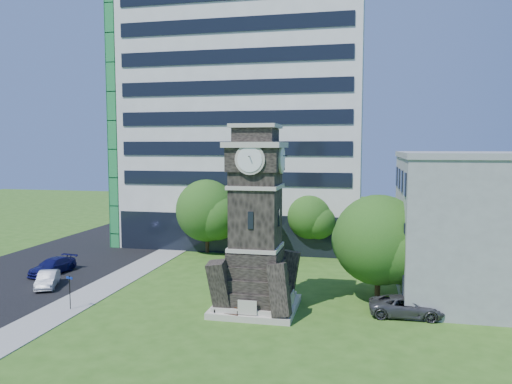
% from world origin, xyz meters
% --- Properties ---
extents(ground, '(160.00, 160.00, 0.00)m').
position_xyz_m(ground, '(0.00, 0.00, 0.00)').
color(ground, '#305A19').
rests_on(ground, ground).
extents(sidewalk, '(3.00, 70.00, 0.06)m').
position_xyz_m(sidewalk, '(-9.50, 5.00, 0.03)').
color(sidewalk, gray).
rests_on(sidewalk, ground).
extents(street, '(14.00, 80.00, 0.02)m').
position_xyz_m(street, '(-18.00, 5.00, 0.01)').
color(street, black).
rests_on(street, ground).
extents(clock_tower, '(5.40, 5.40, 12.22)m').
position_xyz_m(clock_tower, '(3.00, 2.00, 5.28)').
color(clock_tower, beige).
rests_on(clock_tower, ground).
extents(office_tall, '(26.20, 15.11, 28.60)m').
position_xyz_m(office_tall, '(-3.20, 25.84, 14.22)').
color(office_tall, white).
rests_on(office_tall, ground).
extents(office_low, '(15.20, 12.20, 10.40)m').
position_xyz_m(office_low, '(19.97, 8.00, 5.21)').
color(office_low, '#9A9EA0').
rests_on(office_low, ground).
extents(car_street_mid, '(2.75, 3.94, 1.23)m').
position_xyz_m(car_street_mid, '(-13.77, 3.65, 0.62)').
color(car_street_mid, silver).
rests_on(car_street_mid, ground).
extents(car_street_north, '(2.46, 4.75, 1.32)m').
position_xyz_m(car_street_north, '(-15.87, 7.31, 0.66)').
color(car_street_north, '#11124E').
rests_on(car_street_north, ground).
extents(car_east_lot, '(4.76, 2.31, 1.31)m').
position_xyz_m(car_east_lot, '(12.69, 2.67, 0.65)').
color(car_east_lot, '#434247').
rests_on(car_east_lot, ground).
extents(park_bench, '(1.58, 0.42, 0.82)m').
position_xyz_m(park_bench, '(1.67, -0.20, 0.43)').
color(park_bench, black).
rests_on(park_bench, ground).
extents(street_sign, '(0.55, 0.06, 2.30)m').
position_xyz_m(street_sign, '(-8.99, -0.76, 1.44)').
color(street_sign, black).
rests_on(street_sign, ground).
extents(tree_nw, '(6.96, 6.32, 7.49)m').
position_xyz_m(tree_nw, '(-5.61, 18.40, 4.15)').
color(tree_nw, '#332114').
rests_on(tree_nw, ground).
extents(tree_nc, '(4.83, 4.39, 6.26)m').
position_xyz_m(tree_nc, '(-0.44, 16.09, 3.90)').
color(tree_nc, '#332114').
rests_on(tree_nc, ground).
extents(tree_ne, '(4.96, 4.51, 6.17)m').
position_xyz_m(tree_ne, '(4.76, 19.14, 3.76)').
color(tree_ne, '#332114').
rests_on(tree_ne, ground).
extents(tree_east, '(6.89, 6.26, 7.51)m').
position_xyz_m(tree_east, '(11.02, 5.47, 4.20)').
color(tree_east, '#332114').
rests_on(tree_east, ground).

